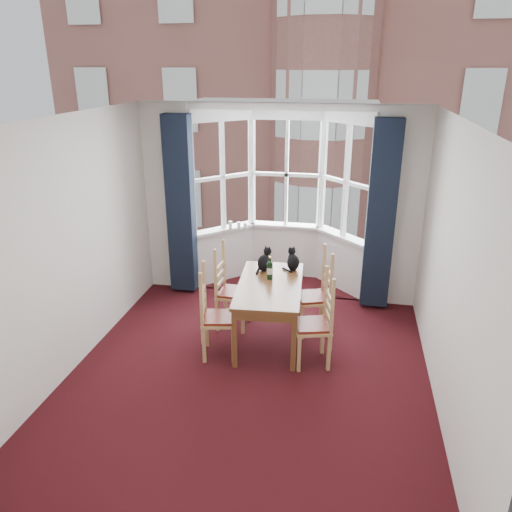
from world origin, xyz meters
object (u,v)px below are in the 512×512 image
(chair_right_far, at_px, (320,298))
(wine_bottle, at_px, (270,269))
(chair_right_near, at_px, (320,326))
(chair_left_near, at_px, (211,319))
(candle_tall, at_px, (230,225))
(cat_left, at_px, (265,261))
(chair_left_far, at_px, (227,293))
(candle_short, at_px, (239,225))
(dining_table, at_px, (270,291))
(candle_extra, at_px, (245,226))
(cat_right, at_px, (293,261))

(chair_right_far, bearing_deg, wine_bottle, -163.72)
(chair_right_near, bearing_deg, chair_left_near, -176.84)
(chair_left_near, distance_m, candle_tall, 2.27)
(chair_right_near, relative_size, cat_left, 2.83)
(chair_left_far, bearing_deg, chair_left_near, -90.39)
(chair_left_far, xyz_separation_m, chair_right_far, (1.21, 0.08, 0.00))
(chair_left_near, relative_size, chair_right_near, 1.00)
(chair_left_far, bearing_deg, candle_short, 96.55)
(dining_table, xyz_separation_m, wine_bottle, (-0.03, 0.15, 0.22))
(chair_right_near, xyz_separation_m, cat_left, (-0.79, 0.82, 0.42))
(chair_right_far, relative_size, candle_tall, 7.57)
(chair_right_near, xyz_separation_m, chair_right_far, (-0.06, 0.74, 0.00))
(candle_tall, bearing_deg, chair_right_near, -53.78)
(chair_right_near, height_order, candle_tall, candle_tall)
(chair_left_near, relative_size, cat_left, 2.83)
(candle_extra, bearing_deg, chair_right_far, -48.41)
(chair_left_near, height_order, chair_right_near, same)
(cat_left, distance_m, cat_right, 0.37)
(cat_left, bearing_deg, cat_right, 14.68)
(chair_right_far, xyz_separation_m, cat_right, (-0.37, 0.17, 0.41))
(chair_right_near, distance_m, candle_tall, 2.69)
(dining_table, xyz_separation_m, chair_left_near, (-0.62, -0.48, -0.20))
(dining_table, height_order, cat_right, cat_right)
(cat_right, relative_size, candle_extra, 3.27)
(dining_table, bearing_deg, candle_extra, 111.09)
(chair_right_near, bearing_deg, candle_short, 123.53)
(dining_table, xyz_separation_m, cat_left, (-0.14, 0.41, 0.22))
(cat_right, distance_m, wine_bottle, 0.43)
(chair_left_far, bearing_deg, candle_tall, 101.60)
(chair_left_far, relative_size, chair_right_far, 1.00)
(cat_left, height_order, cat_right, cat_left)
(dining_table, relative_size, chair_right_far, 1.62)
(candle_short, xyz_separation_m, candle_extra, (0.10, 0.02, -0.01))
(chair_right_near, xyz_separation_m, candle_tall, (-1.57, 2.14, 0.46))
(chair_left_near, distance_m, cat_right, 1.36)
(chair_right_near, distance_m, candle_extra, 2.60)
(chair_left_near, height_order, candle_extra, candle_extra)
(chair_left_near, relative_size, chair_left_far, 1.00)
(cat_right, bearing_deg, chair_left_near, -130.26)
(candle_short, bearing_deg, cat_right, -51.26)
(chair_right_near, relative_size, wine_bottle, 3.11)
(candle_short, bearing_deg, cat_left, -64.40)
(cat_left, xyz_separation_m, candle_short, (-0.64, 1.34, 0.03))
(candle_tall, bearing_deg, cat_right, -47.13)
(chair_left_far, distance_m, candle_tall, 1.57)
(candle_extra, bearing_deg, chair_left_near, -88.22)
(chair_left_near, xyz_separation_m, cat_right, (0.84, 0.99, 0.41))
(dining_table, bearing_deg, candle_tall, 117.84)
(candle_short, distance_m, candle_extra, 0.10)
(cat_right, bearing_deg, candle_tall, 132.87)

